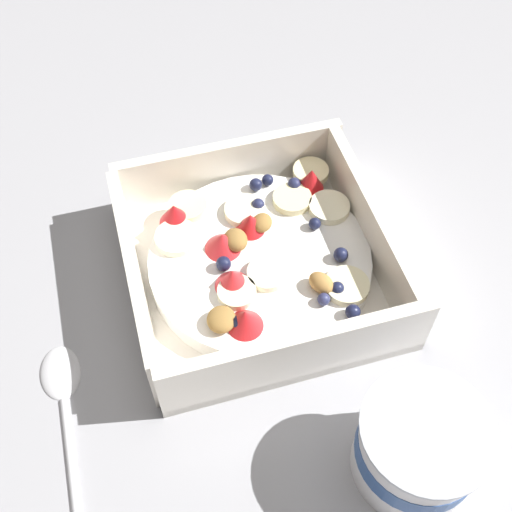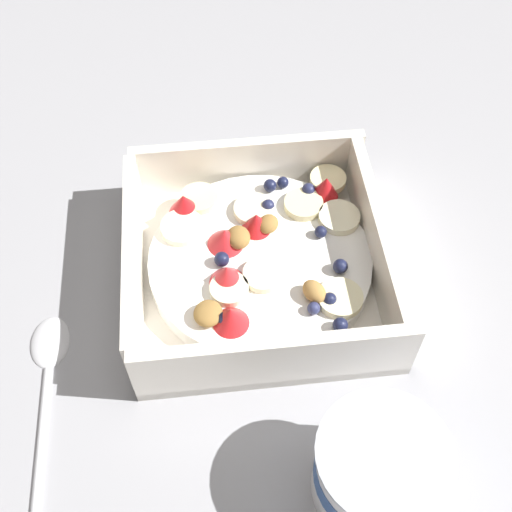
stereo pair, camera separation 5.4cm
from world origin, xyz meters
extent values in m
plane|color=#9E9EA3|center=(0.00, 0.00, 0.00)|extent=(2.40, 2.40, 0.00)
cube|color=white|center=(0.00, 0.02, 0.01)|extent=(0.21, 0.21, 0.01)
cube|color=white|center=(0.00, -0.08, 0.03)|extent=(0.21, 0.01, 0.06)
cube|color=white|center=(0.00, 0.12, 0.03)|extent=(0.21, 0.01, 0.06)
cube|color=white|center=(-0.10, 0.02, 0.03)|extent=(0.01, 0.19, 0.06)
cube|color=white|center=(0.11, 0.02, 0.03)|extent=(0.01, 0.19, 0.06)
cylinder|color=white|center=(0.00, 0.02, 0.02)|extent=(0.19, 0.19, 0.02)
cylinder|color=beige|center=(-0.04, -0.03, 0.03)|extent=(0.04, 0.04, 0.01)
cylinder|color=#F7EFC6|center=(0.00, -0.03, 0.03)|extent=(0.04, 0.04, 0.01)
cylinder|color=beige|center=(-0.07, -0.06, 0.03)|extent=(0.04, 0.04, 0.01)
cylinder|color=#F7EFC6|center=(0.03, 0.05, 0.03)|extent=(0.04, 0.04, 0.01)
cylinder|color=#F7EFC6|center=(0.00, 0.04, 0.03)|extent=(0.03, 0.03, 0.01)
cylinder|color=#F4EAB7|center=(-0.06, 0.07, 0.03)|extent=(0.04, 0.04, 0.01)
cylinder|color=#F7EFC6|center=(0.06, -0.02, 0.03)|extent=(0.05, 0.05, 0.01)
cylinder|color=#F7EFC6|center=(-0.07, -0.02, 0.03)|extent=(0.05, 0.05, 0.01)
cylinder|color=beige|center=(0.05, -0.05, 0.03)|extent=(0.04, 0.04, 0.01)
cone|color=red|center=(0.00, -0.01, 0.04)|extent=(0.03, 0.03, 0.02)
cone|color=red|center=(-0.07, -0.05, 0.04)|extent=(0.03, 0.03, 0.02)
cone|color=red|center=(0.03, 0.04, 0.04)|extent=(0.04, 0.04, 0.02)
cone|color=red|center=(0.06, -0.04, 0.04)|extent=(0.03, 0.03, 0.02)
cone|color=red|center=(0.03, 0.08, 0.04)|extent=(0.03, 0.03, 0.02)
cone|color=red|center=(0.03, 0.00, 0.04)|extent=(0.04, 0.04, 0.02)
sphere|color=#191E3D|center=(0.03, 0.02, 0.03)|extent=(0.01, 0.01, 0.01)
sphere|color=navy|center=(-0.04, 0.08, 0.03)|extent=(0.01, 0.01, 0.01)
sphere|color=#191E3D|center=(-0.03, -0.06, 0.03)|extent=(0.01, 0.01, 0.01)
sphere|color=#191E3D|center=(0.03, 0.08, 0.03)|extent=(0.01, 0.01, 0.01)
sphere|color=navy|center=(-0.01, -0.01, 0.03)|extent=(0.01, 0.01, 0.01)
sphere|color=#191E3D|center=(-0.02, -0.06, 0.03)|extent=(0.01, 0.01, 0.01)
sphere|color=#191E3D|center=(-0.05, 0.00, 0.03)|extent=(0.01, 0.01, 0.01)
sphere|color=#191E3D|center=(-0.06, 0.04, 0.03)|extent=(0.01, 0.01, 0.01)
sphere|color=#23284C|center=(-0.05, -0.05, 0.03)|extent=(0.01, 0.01, 0.01)
sphere|color=#191E3D|center=(-0.05, 0.07, 0.03)|extent=(0.01, 0.01, 0.01)
sphere|color=#191E3D|center=(-0.05, 0.09, 0.03)|extent=(0.01, 0.01, 0.01)
sphere|color=#23284C|center=(-0.01, -0.03, 0.03)|extent=(0.01, 0.01, 0.01)
ellipsoid|color=#AD7F42|center=(-0.04, 0.06, 0.04)|extent=(0.03, 0.03, 0.01)
ellipsoid|color=olive|center=(0.02, 0.00, 0.04)|extent=(0.02, 0.02, 0.02)
ellipsoid|color=olive|center=(0.05, 0.07, 0.04)|extent=(0.03, 0.03, 0.01)
ellipsoid|color=olive|center=(-0.01, -0.01, 0.04)|extent=(0.03, 0.03, 0.01)
ellipsoid|color=silver|center=(0.18, 0.06, 0.00)|extent=(0.03, 0.05, 0.01)
cylinder|color=silver|center=(0.18, 0.15, 0.00)|extent=(0.01, 0.13, 0.01)
cylinder|color=white|center=(-0.06, 0.21, 0.03)|extent=(0.08, 0.08, 0.07)
cylinder|color=#2D5193|center=(-0.06, 0.21, 0.04)|extent=(0.08, 0.08, 0.02)
cylinder|color=#B7BCC6|center=(-0.06, 0.21, 0.07)|extent=(0.09, 0.09, 0.00)
camera|label=1|loc=(0.09, 0.32, 0.46)|focal=44.85mm
camera|label=2|loc=(0.04, 0.33, 0.46)|focal=44.85mm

